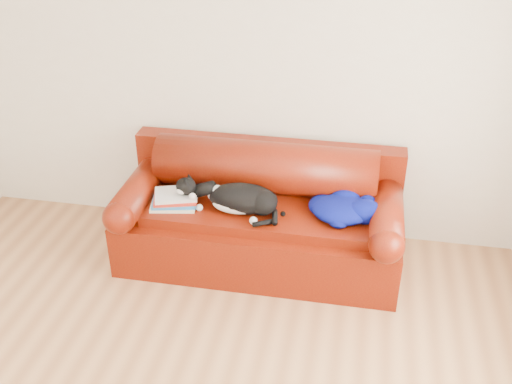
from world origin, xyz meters
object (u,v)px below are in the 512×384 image
(sofa_base, at_px, (260,233))
(blanket, at_px, (344,208))
(cat, at_px, (242,199))
(book_stack, at_px, (175,199))

(sofa_base, bearing_deg, blanket, -4.67)
(cat, xyz_separation_m, blanket, (0.74, 0.07, -0.03))
(cat, relative_size, blanket, 1.18)
(cat, bearing_deg, blanket, 21.40)
(sofa_base, distance_m, cat, 0.40)
(book_stack, height_order, cat, cat)
(sofa_base, xyz_separation_m, cat, (-0.11, -0.12, 0.36))
(book_stack, relative_size, cat, 0.53)
(sofa_base, relative_size, book_stack, 5.71)
(sofa_base, height_order, cat, cat)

